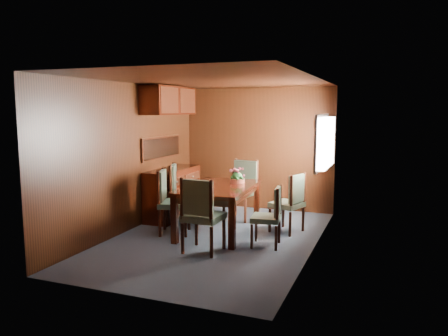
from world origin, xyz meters
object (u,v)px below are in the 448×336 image
at_px(sideboard, 173,193).
at_px(dining_table, 219,192).
at_px(chair_head, 201,211).
at_px(flower_centerpiece, 237,175).
at_px(chair_left_near, 169,198).
at_px(chair_right_near, 271,213).

height_order(sideboard, dining_table, sideboard).
bearing_deg(chair_head, flower_centerpiece, 91.08).
bearing_deg(chair_left_near, chair_right_near, 68.44).
relative_size(chair_left_near, chair_head, 0.97).
bearing_deg(dining_table, chair_right_near, -25.70).
xyz_separation_m(dining_table, flower_centerpiece, (0.18, 0.37, 0.23)).
distance_m(chair_left_near, flower_centerpiece, 1.18).
xyz_separation_m(sideboard, chair_right_near, (2.14, -1.06, 0.04)).
distance_m(sideboard, chair_left_near, 1.09).
relative_size(chair_left_near, chair_right_near, 1.17).
relative_size(chair_right_near, chair_head, 0.83).
relative_size(chair_right_near, flower_centerpiece, 3.44).
relative_size(dining_table, chair_right_near, 1.90).
distance_m(sideboard, dining_table, 1.37).
xyz_separation_m(chair_head, flower_centerpiece, (0.04, 1.41, 0.30)).
distance_m(sideboard, chair_head, 2.16).
bearing_deg(chair_right_near, sideboard, 56.68).
height_order(dining_table, flower_centerpiece, flower_centerpiece).
relative_size(chair_head, flower_centerpiece, 4.12).
xyz_separation_m(sideboard, dining_table, (1.18, -0.67, 0.21)).
bearing_deg(flower_centerpiece, chair_left_near, -142.53).
xyz_separation_m(chair_right_near, flower_centerpiece, (-0.78, 0.77, 0.40)).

